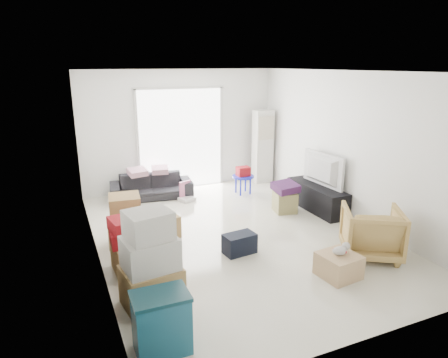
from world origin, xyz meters
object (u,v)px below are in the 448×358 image
at_px(ottoman, 285,202).
at_px(kids_table, 243,175).
at_px(storage_bins, 161,323).
at_px(television, 318,182).
at_px(ac_tower, 263,147).
at_px(sofa, 151,183).
at_px(armchair, 372,230).
at_px(tv_console, 317,197).
at_px(wood_crate, 339,265).

distance_m(ottoman, kids_table, 1.40).
bearing_deg(storage_bins, ottoman, 41.90).
distance_m(television, ottoman, 0.76).
xyz_separation_m(ac_tower, sofa, (-2.80, -0.15, -0.54)).
bearing_deg(armchair, tv_console, -71.56).
xyz_separation_m(tv_console, wood_crate, (-1.30, -2.29, -0.09)).
bearing_deg(ottoman, tv_console, -12.05).
bearing_deg(ac_tower, television, -88.68).
bearing_deg(tv_console, wood_crate, -119.62).
height_order(sofa, wood_crate, sofa).
height_order(armchair, kids_table, armchair).
height_order(television, storage_bins, storage_bins).
bearing_deg(ac_tower, kids_table, -141.29).
xyz_separation_m(tv_console, armchair, (-0.46, -1.98, 0.17)).
distance_m(ac_tower, sofa, 2.86).
xyz_separation_m(television, sofa, (-2.85, 2.03, -0.23)).
distance_m(ac_tower, storage_bins, 6.30).
bearing_deg(ac_tower, sofa, -176.93).
bearing_deg(wood_crate, television, 60.38).
bearing_deg(storage_bins, wood_crate, 10.46).
bearing_deg(ac_tower, tv_console, -88.68).
bearing_deg(television, wood_crate, 147.23).
relative_size(armchair, wood_crate, 1.72).
height_order(ottoman, wood_crate, ottoman).
height_order(armchair, ottoman, armchair).
height_order(television, kids_table, television).
height_order(ottoman, kids_table, kids_table).
xyz_separation_m(television, armchair, (-0.46, -1.98, -0.15)).
relative_size(tv_console, sofa, 0.86).
bearing_deg(television, armchair, 163.81).
relative_size(armchair, kids_table, 1.36).
xyz_separation_m(ac_tower, tv_console, (0.05, -2.18, -0.63)).
distance_m(television, armchair, 2.04).
relative_size(tv_console, kids_table, 2.42).
bearing_deg(kids_table, armchair, -82.70).
bearing_deg(armchair, storage_bins, 44.47).
bearing_deg(tv_console, ottoman, 167.95).
height_order(tv_console, armchair, armchair).
bearing_deg(wood_crate, ac_tower, 74.33).
xyz_separation_m(ac_tower, armchair, (-0.41, -4.16, -0.46)).
height_order(tv_console, storage_bins, storage_bins).
distance_m(tv_console, ottoman, 0.67).
relative_size(tv_console, wood_crate, 3.06).
bearing_deg(wood_crate, sofa, 109.70).
relative_size(sofa, armchair, 2.07).
bearing_deg(ottoman, kids_table, 100.45).
relative_size(ac_tower, sofa, 1.01).
distance_m(tv_console, wood_crate, 2.64).
height_order(ac_tower, wood_crate, ac_tower).
xyz_separation_m(ac_tower, kids_table, (-0.85, -0.68, -0.44)).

